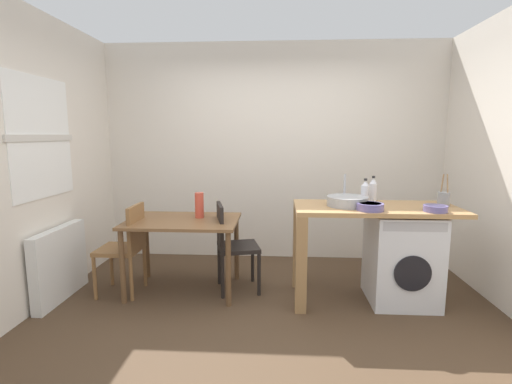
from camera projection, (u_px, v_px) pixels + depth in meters
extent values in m
plane|color=#4C3826|center=(269.00, 319.00, 3.23)|extent=(5.46, 5.46, 0.00)
cube|color=silver|center=(273.00, 153.00, 4.75)|extent=(4.60, 0.10, 2.70)
cube|color=silver|center=(15.00, 162.00, 3.15)|extent=(0.10, 3.80, 2.70)
cube|color=white|center=(41.00, 138.00, 3.41)|extent=(0.01, 0.90, 1.10)
cube|color=beige|center=(42.00, 138.00, 3.41)|extent=(0.02, 0.96, 0.06)
cube|color=white|center=(60.00, 264.00, 3.59)|extent=(0.10, 0.80, 0.70)
cube|color=brown|center=(183.00, 221.00, 3.73)|extent=(1.10, 0.76, 0.03)
cylinder|color=brown|center=(122.00, 267.00, 3.49)|extent=(0.05, 0.05, 0.71)
cylinder|color=brown|center=(228.00, 269.00, 3.43)|extent=(0.05, 0.05, 0.71)
cylinder|color=brown|center=(147.00, 246.00, 4.14)|extent=(0.05, 0.05, 0.71)
cylinder|color=brown|center=(236.00, 248.00, 4.08)|extent=(0.05, 0.05, 0.71)
cube|color=olive|center=(120.00, 249.00, 3.71)|extent=(0.40, 0.40, 0.04)
cube|color=olive|center=(136.00, 228.00, 3.67)|extent=(0.04, 0.38, 0.45)
cylinder|color=olive|center=(95.00, 277.00, 3.58)|extent=(0.04, 0.04, 0.45)
cylinder|color=olive|center=(111.00, 265.00, 3.94)|extent=(0.04, 0.04, 0.45)
cylinder|color=olive|center=(131.00, 278.00, 3.56)|extent=(0.04, 0.04, 0.45)
cylinder|color=olive|center=(145.00, 265.00, 3.91)|extent=(0.04, 0.04, 0.45)
cube|color=black|center=(238.00, 247.00, 3.79)|extent=(0.49, 0.49, 0.04)
cube|color=black|center=(220.00, 226.00, 3.72)|extent=(0.13, 0.38, 0.45)
cylinder|color=black|center=(253.00, 261.00, 4.03)|extent=(0.04, 0.04, 0.45)
cylinder|color=black|center=(259.00, 273.00, 3.68)|extent=(0.04, 0.04, 0.45)
cylinder|color=black|center=(219.00, 263.00, 3.97)|extent=(0.04, 0.04, 0.45)
cylinder|color=black|center=(223.00, 276.00, 3.62)|extent=(0.04, 0.04, 0.45)
cube|color=tan|center=(376.00, 208.00, 3.48)|extent=(1.50, 0.68, 0.04)
cube|color=#A07749|center=(301.00, 265.00, 3.30)|extent=(0.10, 0.10, 0.88)
cube|color=#A07749|center=(298.00, 246.00, 3.88)|extent=(0.10, 0.10, 0.88)
cube|color=silver|center=(401.00, 257.00, 3.53)|extent=(0.60, 0.60, 0.86)
cylinder|color=black|center=(413.00, 274.00, 3.24)|extent=(0.32, 0.02, 0.32)
cube|color=#B2B2B7|center=(415.00, 227.00, 3.18)|extent=(0.54, 0.01, 0.08)
cylinder|color=#9EA0A5|center=(347.00, 201.00, 3.48)|extent=(0.38, 0.38, 0.09)
cylinder|color=#B2B2B7|center=(344.00, 188.00, 3.65)|extent=(0.02, 0.02, 0.28)
cylinder|color=silver|center=(365.00, 195.00, 3.59)|extent=(0.08, 0.08, 0.18)
cone|color=silver|center=(365.00, 183.00, 3.57)|extent=(0.07, 0.07, 0.05)
cylinder|color=#262626|center=(366.00, 179.00, 3.57)|extent=(0.03, 0.03, 0.02)
cylinder|color=silver|center=(373.00, 193.00, 3.68)|extent=(0.07, 0.07, 0.19)
cone|color=silver|center=(373.00, 181.00, 3.66)|extent=(0.07, 0.07, 0.05)
cylinder|color=#262626|center=(374.00, 177.00, 3.65)|extent=(0.03, 0.03, 0.02)
cylinder|color=slate|center=(370.00, 207.00, 3.28)|extent=(0.23, 0.23, 0.06)
cylinder|color=#3D375B|center=(370.00, 205.00, 3.28)|extent=(0.19, 0.19, 0.03)
cylinder|color=gray|center=(444.00, 199.00, 3.48)|extent=(0.11, 0.11, 0.13)
cylinder|color=#99724C|center=(442.00, 184.00, 3.47)|extent=(0.01, 0.04, 0.18)
cylinder|color=#99724C|center=(448.00, 184.00, 3.44)|extent=(0.01, 0.05, 0.18)
cylinder|color=slate|center=(435.00, 208.00, 3.23)|extent=(0.20, 0.20, 0.05)
cylinder|color=#3D375B|center=(436.00, 207.00, 3.23)|extent=(0.16, 0.16, 0.03)
cylinder|color=#D84C38|center=(199.00, 205.00, 3.80)|extent=(0.09, 0.09, 0.26)
cube|color=#B2B2B7|center=(373.00, 208.00, 3.38)|extent=(0.15, 0.06, 0.01)
cube|color=#262628|center=(373.00, 208.00, 3.38)|extent=(0.15, 0.06, 0.01)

